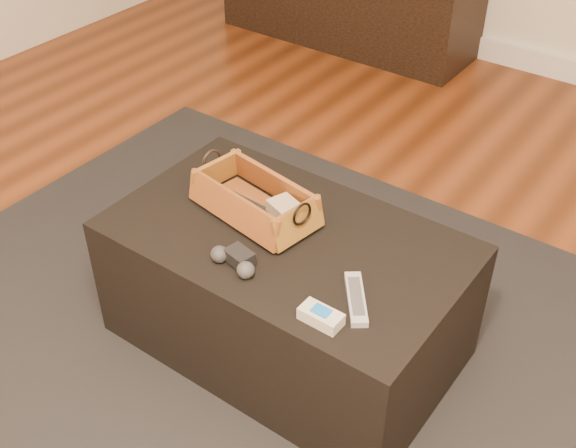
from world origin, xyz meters
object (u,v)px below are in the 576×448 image
Objects in this scene: ottoman at (287,291)px; cream_gadget at (321,316)px; game_controller at (235,260)px; silver_remote at (356,298)px; tv_remote at (247,206)px; wicker_basket at (255,201)px.

cream_gadget is (0.27, -0.22, 0.23)m from ottoman.
ottoman is 0.30m from game_controller.
game_controller is 0.86× the size of silver_remote.
tv_remote is 0.24m from game_controller.
silver_remote is at bearing -18.15° from wicker_basket.
game_controller is at bearing -167.11° from silver_remote.
tv_remote is at bearing -152.56° from wicker_basket.
silver_remote is (0.45, -0.13, -0.01)m from tv_remote.
game_controller is 1.38× the size of cream_gadget.
ottoman is 0.42m from cream_gadget.
silver_remote is 0.11m from cream_gadget.
game_controller reaches higher than silver_remote.
wicker_basket reaches higher than cream_gadget.
wicker_basket is at bearing 168.43° from ottoman.
wicker_basket is at bearing 161.85° from silver_remote.
game_controller reaches higher than tv_remote.
tv_remote is 0.47m from silver_remote.
tv_remote reaches higher than ottoman.
silver_remote is (0.33, 0.07, -0.01)m from game_controller.
tv_remote is 0.48m from cream_gadget.
game_controller is at bearing -55.39° from tv_remote.
tv_remote is at bearing 150.22° from cream_gadget.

